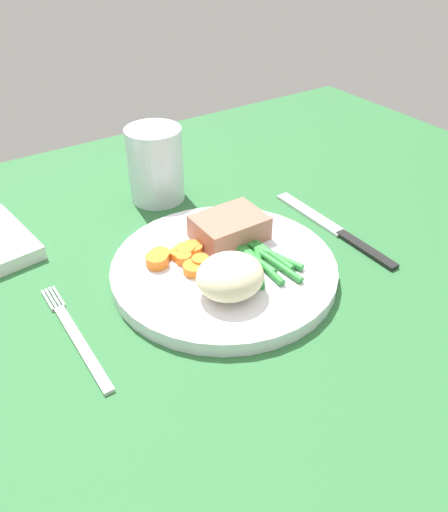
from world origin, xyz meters
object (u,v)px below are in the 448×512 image
(dinner_plate, at_px, (224,269))
(fork, at_px, (75,336))
(knife, at_px, (335,230))
(meat_portion, at_px, (229,227))
(water_glass, at_px, (156,169))

(dinner_plate, bearing_deg, fork, -179.15)
(knife, bearing_deg, dinner_plate, 177.61)
(meat_portion, distance_m, fork, 0.21)
(dinner_plate, bearing_deg, meat_portion, 49.40)
(water_glass, bearing_deg, meat_portion, -85.45)
(dinner_plate, bearing_deg, knife, -0.98)
(dinner_plate, height_order, knife, dinner_plate)
(dinner_plate, height_order, meat_portion, meat_portion)
(dinner_plate, xyz_separation_m, fork, (-0.17, -0.00, -0.01))
(fork, bearing_deg, water_glass, 42.24)
(water_glass, bearing_deg, dinner_plate, -96.04)
(dinner_plate, xyz_separation_m, knife, (0.17, -0.00, -0.01))
(dinner_plate, height_order, fork, dinner_plate)
(fork, bearing_deg, knife, -3.71)
(meat_portion, height_order, knife, meat_portion)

